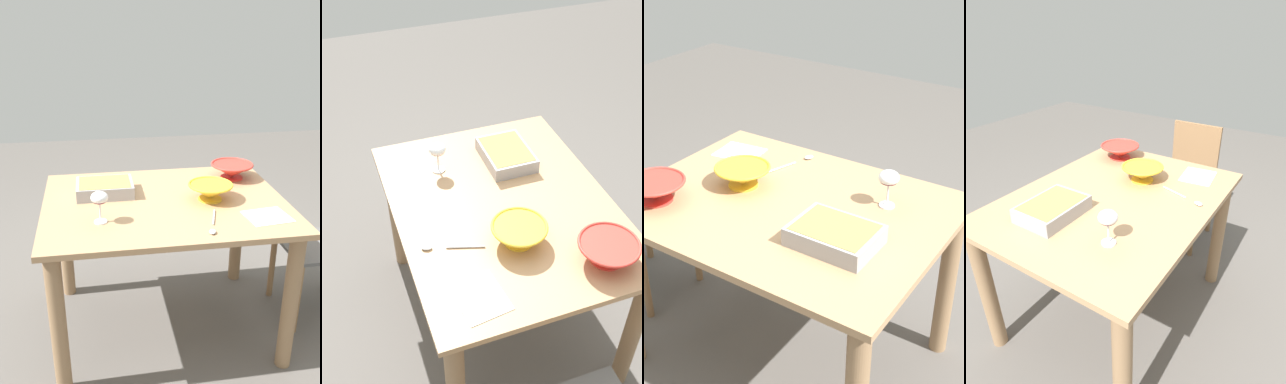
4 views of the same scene
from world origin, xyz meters
The scene contains 8 objects.
ground_plane centered at (0.00, 0.00, 0.00)m, with size 8.00×8.00×0.00m, color #5B5651.
dining_table centered at (0.00, 0.00, 0.63)m, with size 1.23×0.94×0.78m.
wine_glass centered at (-0.33, -0.20, 0.89)m, with size 0.08×0.08×0.15m.
casserole_dish centered at (-0.30, 0.13, 0.81)m, with size 0.29×0.22×0.07m.
mixing_bowl centered at (0.23, -0.02, 0.83)m, with size 0.23×0.23×0.09m.
small_bowl centered at (0.44, 0.26, 0.83)m, with size 0.24×0.24×0.09m.
serving_spoon centered at (0.16, -0.33, 0.78)m, with size 0.10×0.25×0.01m.
napkin centered at (0.45, -0.26, 0.78)m, with size 0.20×0.17×0.00m, color white.
Camera 3 is at (-1.10, 1.54, 1.87)m, focal length 53.03 mm.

